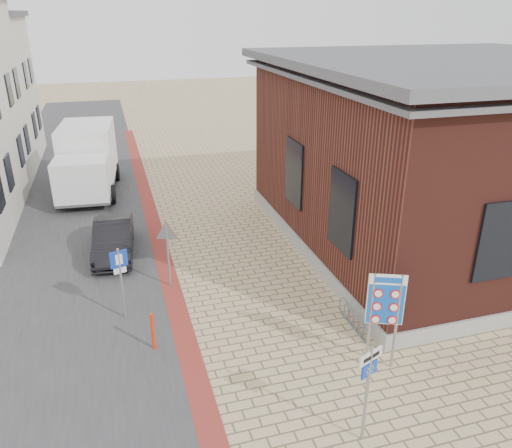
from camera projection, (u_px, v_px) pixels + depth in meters
ground at (292, 399)px, 11.49m from camera, size 120.00×120.00×0.00m
road_strip at (70, 203)px, 23.28m from camera, size 7.00×60.00×0.02m
curb_strip at (157, 237)px, 19.79m from camera, size 0.60×40.00×0.02m
brick_building at (455, 150)px, 18.65m from camera, size 13.00×13.00×6.80m
bike_rack at (353, 319)px, 14.02m from camera, size 0.08×1.80×0.60m
sedan at (113, 238)px, 18.15m from camera, size 1.62×3.90×1.26m
box_truck at (87, 159)px, 24.18m from camera, size 2.99×6.24×3.16m
border_sign at (386, 302)px, 11.85m from camera, size 0.84×0.38×2.62m
essen_sign at (368, 379)px, 9.82m from camera, size 0.61×0.28×2.37m
parking_sign at (120, 272)px, 13.96m from camera, size 0.48×0.18×2.24m
yield_sign at (167, 239)px, 15.60m from camera, size 0.77×0.31×2.24m
bollard at (153, 332)px, 13.01m from camera, size 0.13×0.13×1.09m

